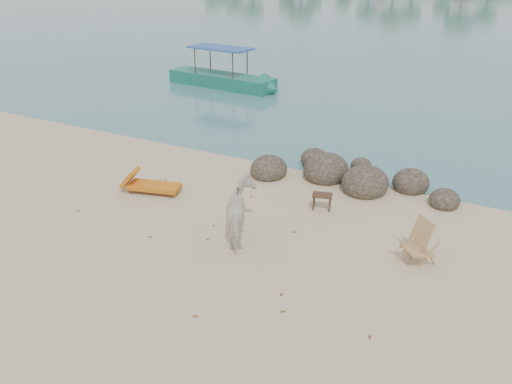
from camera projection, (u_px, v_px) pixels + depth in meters
boulders at (344, 176)px, 15.66m from camera, size 6.42×2.93×1.07m
cow at (242, 214)px, 12.27m from camera, size 1.56×1.89×1.46m
side_table at (322, 203)px, 13.97m from camera, size 0.63×0.49×0.45m
lounge_chair at (154, 184)px, 14.93m from camera, size 2.04×1.14×0.58m
deck_chair at (418, 246)px, 11.37m from camera, size 0.94×0.95×1.00m
boat_near at (221, 54)px, 26.83m from camera, size 7.15×2.21×3.42m
dead_leaves at (234, 246)px, 12.32m from camera, size 8.79×5.43×0.00m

